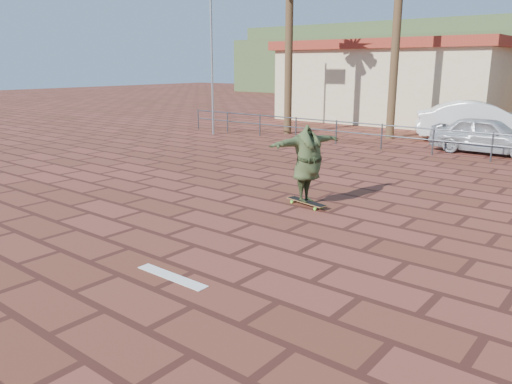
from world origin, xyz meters
TOP-DOWN VIEW (x-y plane):
  - ground at (0.00, 0.00)m, footprint 120.00×120.00m
  - paint_stripe at (0.70, -1.20)m, footprint 1.40×0.22m
  - guardrail at (0.00, 12.00)m, footprint 24.06×0.06m
  - flagpole at (-9.87, 11.00)m, footprint 1.30×0.10m
  - building_west at (-6.00, 22.00)m, footprint 12.60×7.60m
  - hill_back at (-22.00, 56.00)m, footprint 35.00×14.00m
  - longboard at (0.13, 3.50)m, footprint 1.14×0.48m
  - skateboarder at (0.13, 3.50)m, footprint 1.01×2.27m
  - car_silver at (1.41, 13.62)m, footprint 3.96×1.64m
  - car_white at (0.34, 16.50)m, footprint 5.44×3.72m

SIDE VIEW (x-z plane):
  - ground at x=0.00m, z-range 0.00..0.00m
  - paint_stripe at x=0.70m, z-range 0.00..0.01m
  - longboard at x=0.13m, z-range 0.04..0.14m
  - car_silver at x=1.41m, z-range 0.00..1.34m
  - guardrail at x=0.00m, z-range 0.18..1.18m
  - car_white at x=0.34m, z-range 0.00..1.70m
  - skateboarder at x=0.13m, z-range 0.11..1.89m
  - building_west at x=-6.00m, z-range 0.03..4.53m
  - hill_back at x=-22.00m, z-range 0.00..8.00m
  - flagpole at x=-9.87m, z-range 0.64..8.64m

